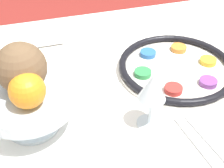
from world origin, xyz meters
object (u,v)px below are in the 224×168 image
orange_fruit (27,91)px  napkin_roll (35,42)px  wine_glass (152,89)px  coconut (21,68)px  fruit_stand (29,101)px  seder_plate (176,67)px

orange_fruit → napkin_roll: orange_fruit is taller
wine_glass → orange_fruit: orange_fruit is taller
napkin_roll → coconut: bearing=82.5°
fruit_stand → napkin_roll: 0.36m
coconut → napkin_roll: 0.36m
fruit_stand → coconut: coconut is taller
napkin_roll → seder_plate: bearing=145.8°
wine_glass → fruit_stand: size_ratio=0.69×
orange_fruit → seder_plate: bearing=-161.6°
fruit_stand → coconut: size_ratio=1.94×
wine_glass → coconut: 0.28m
seder_plate → coconut: coconut is taller
orange_fruit → napkin_roll: size_ratio=0.43×
napkin_roll → wine_glass: bearing=117.4°
coconut → fruit_stand: bearing=93.7°
seder_plate → coconut: size_ratio=3.01×
wine_glass → seder_plate: bearing=-131.6°
fruit_stand → wine_glass: bearing=164.6°
wine_glass → napkin_roll: size_ratio=0.84×
seder_plate → coconut: (0.41, 0.08, 0.14)m
fruit_stand → napkin_roll: fruit_stand is taller
fruit_stand → orange_fruit: 0.07m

